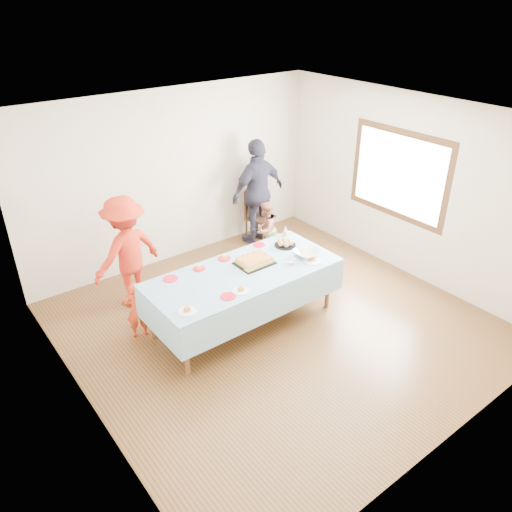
% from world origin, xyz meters
% --- Properties ---
extents(ground, '(5.00, 5.00, 0.00)m').
position_xyz_m(ground, '(0.00, 0.00, 0.00)').
color(ground, '#4A3115').
rests_on(ground, ground).
extents(room_walls, '(5.04, 5.04, 2.72)m').
position_xyz_m(room_walls, '(0.05, 0.00, 1.77)').
color(room_walls, beige).
rests_on(room_walls, ground).
extents(party_table, '(2.50, 1.10, 0.78)m').
position_xyz_m(party_table, '(-0.30, 0.31, 0.72)').
color(party_table, brown).
rests_on(party_table, ground).
extents(birthday_cake, '(0.47, 0.36, 0.08)m').
position_xyz_m(birthday_cake, '(-0.07, 0.38, 0.82)').
color(birthday_cake, black).
rests_on(birthday_cake, party_table).
extents(rolls_tray, '(0.30, 0.30, 0.09)m').
position_xyz_m(rolls_tray, '(0.58, 0.53, 0.82)').
color(rolls_tray, black).
rests_on(rolls_tray, party_table).
extents(punch_bowl, '(0.35, 0.35, 0.08)m').
position_xyz_m(punch_bowl, '(0.61, 0.12, 0.82)').
color(punch_bowl, silver).
rests_on(punch_bowl, party_table).
extents(party_hat, '(0.10, 0.10, 0.17)m').
position_xyz_m(party_hat, '(0.78, 0.77, 0.86)').
color(party_hat, silver).
rests_on(party_hat, party_table).
extents(fork_pile, '(0.24, 0.18, 0.07)m').
position_xyz_m(fork_pile, '(0.34, 0.11, 0.81)').
color(fork_pile, white).
rests_on(fork_pile, party_table).
extents(plate_red_far_a, '(0.18, 0.18, 0.01)m').
position_xyz_m(plate_red_far_a, '(-1.13, 0.71, 0.79)').
color(plate_red_far_a, red).
rests_on(plate_red_far_a, party_table).
extents(plate_red_far_b, '(0.16, 0.16, 0.01)m').
position_xyz_m(plate_red_far_b, '(-0.72, 0.71, 0.79)').
color(plate_red_far_b, red).
rests_on(plate_red_far_b, party_table).
extents(plate_red_far_c, '(0.17, 0.17, 0.01)m').
position_xyz_m(plate_red_far_c, '(-0.31, 0.73, 0.79)').
color(plate_red_far_c, red).
rests_on(plate_red_far_c, party_table).
extents(plate_red_far_d, '(0.17, 0.17, 0.01)m').
position_xyz_m(plate_red_far_d, '(0.30, 0.76, 0.79)').
color(plate_red_far_d, red).
rests_on(plate_red_far_d, party_table).
extents(plate_red_near, '(0.18, 0.18, 0.01)m').
position_xyz_m(plate_red_near, '(-0.79, -0.05, 0.79)').
color(plate_red_near, red).
rests_on(plate_red_near, party_table).
extents(plate_white_left, '(0.21, 0.21, 0.01)m').
position_xyz_m(plate_white_left, '(-1.32, -0.02, 0.79)').
color(plate_white_left, white).
rests_on(plate_white_left, party_table).
extents(plate_white_mid, '(0.20, 0.20, 0.01)m').
position_xyz_m(plate_white_mid, '(-0.60, -0.05, 0.79)').
color(plate_white_mid, white).
rests_on(plate_white_mid, party_table).
extents(plate_white_right, '(0.23, 0.23, 0.01)m').
position_xyz_m(plate_white_right, '(0.57, -0.03, 0.79)').
color(plate_white_right, white).
rests_on(plate_white_right, party_table).
extents(dining_chair, '(0.51, 0.51, 0.93)m').
position_xyz_m(dining_chair, '(1.34, 2.17, 0.51)').
color(dining_chair, black).
rests_on(dining_chair, ground).
extents(toddler_left, '(0.33, 0.27, 0.78)m').
position_xyz_m(toddler_left, '(-1.54, 0.90, 0.39)').
color(toddler_left, red).
rests_on(toddler_left, ground).
extents(toddler_mid, '(0.41, 0.30, 0.79)m').
position_xyz_m(toddler_mid, '(0.70, 0.90, 0.39)').
color(toddler_mid, '#266722').
rests_on(toddler_mid, ground).
extents(toddler_right, '(0.56, 0.51, 0.94)m').
position_xyz_m(toddler_right, '(1.09, 1.61, 0.47)').
color(toddler_right, '#AA694F').
rests_on(toddler_right, ground).
extents(adult_left, '(1.13, 0.79, 1.59)m').
position_xyz_m(adult_left, '(-1.26, 1.67, 0.80)').
color(adult_left, red).
rests_on(adult_left, ground).
extents(adult_right, '(1.09, 0.51, 1.81)m').
position_xyz_m(adult_right, '(1.31, 2.10, 0.91)').
color(adult_right, '#2D2D3E').
rests_on(adult_right, ground).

